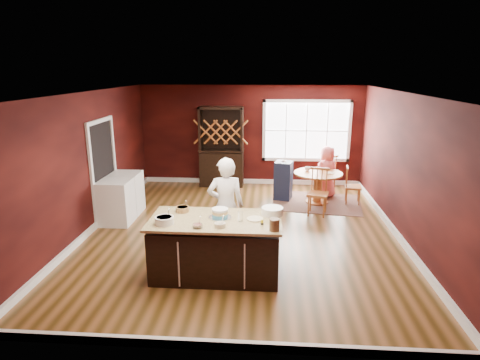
# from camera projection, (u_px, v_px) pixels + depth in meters

# --- Properties ---
(room_shell) EXTENTS (7.00, 7.00, 7.00)m
(room_shell) POSITION_uv_depth(u_px,v_px,m) (243.00, 165.00, 7.59)
(room_shell) COLOR brown
(room_shell) RESTS_ON ground
(window) EXTENTS (2.36, 0.10, 1.66)m
(window) POSITION_uv_depth(u_px,v_px,m) (306.00, 131.00, 10.78)
(window) COLOR white
(window) RESTS_ON room_shell
(doorway) EXTENTS (0.08, 1.26, 2.13)m
(doorway) POSITION_uv_depth(u_px,v_px,m) (104.00, 171.00, 8.45)
(doorway) COLOR white
(doorway) RESTS_ON room_shell
(kitchen_island) EXTENTS (2.00, 1.05, 0.92)m
(kitchen_island) POSITION_uv_depth(u_px,v_px,m) (216.00, 248.00, 6.21)
(kitchen_island) COLOR black
(kitchen_island) RESTS_ON ground
(dining_table) EXTENTS (1.14, 1.14, 0.75)m
(dining_table) POSITION_uv_depth(u_px,v_px,m) (318.00, 181.00, 9.51)
(dining_table) COLOR brown
(dining_table) RESTS_ON ground
(baker) EXTENTS (0.67, 0.49, 1.71)m
(baker) POSITION_uv_depth(u_px,v_px,m) (226.00, 206.00, 6.83)
(baker) COLOR white
(baker) RESTS_ON ground
(layer_cake) EXTENTS (0.35, 0.35, 0.14)m
(layer_cake) POSITION_uv_depth(u_px,v_px,m) (220.00, 213.00, 6.12)
(layer_cake) COLOR white
(layer_cake) RESTS_ON kitchen_island
(bowl_blue) EXTENTS (0.28, 0.28, 0.11)m
(bowl_blue) POSITION_uv_depth(u_px,v_px,m) (164.00, 220.00, 5.88)
(bowl_blue) COLOR white
(bowl_blue) RESTS_ON kitchen_island
(bowl_yellow) EXTENTS (0.22, 0.22, 0.08)m
(bowl_yellow) POSITION_uv_depth(u_px,v_px,m) (183.00, 209.00, 6.38)
(bowl_yellow) COLOR olive
(bowl_yellow) RESTS_ON kitchen_island
(bowl_pink) EXTENTS (0.15, 0.15, 0.06)m
(bowl_pink) POSITION_uv_depth(u_px,v_px,m) (197.00, 226.00, 5.74)
(bowl_pink) COLOR silver
(bowl_pink) RESTS_ON kitchen_island
(bowl_olive) EXTENTS (0.16, 0.16, 0.06)m
(bowl_olive) POSITION_uv_depth(u_px,v_px,m) (220.00, 225.00, 5.77)
(bowl_olive) COLOR beige
(bowl_olive) RESTS_ON kitchen_island
(drinking_glass) EXTENTS (0.08, 0.08, 0.15)m
(drinking_glass) POSITION_uv_depth(u_px,v_px,m) (240.00, 216.00, 5.97)
(drinking_glass) COLOR white
(drinking_glass) RESTS_ON kitchen_island
(dinner_plate) EXTENTS (0.25, 0.25, 0.02)m
(dinner_plate) POSITION_uv_depth(u_px,v_px,m) (255.00, 219.00, 6.06)
(dinner_plate) COLOR #F0ECCC
(dinner_plate) RESTS_ON kitchen_island
(white_tub) EXTENTS (0.34, 0.34, 0.12)m
(white_tub) POSITION_uv_depth(u_px,v_px,m) (272.00, 211.00, 6.25)
(white_tub) COLOR silver
(white_tub) RESTS_ON kitchen_island
(stoneware_crock) EXTENTS (0.15, 0.15, 0.17)m
(stoneware_crock) POSITION_uv_depth(u_px,v_px,m) (274.00, 225.00, 5.63)
(stoneware_crock) COLOR #502F1B
(stoneware_crock) RESTS_ON kitchen_island
(toy_figurine) EXTENTS (0.05, 0.05, 0.08)m
(toy_figurine) POSITION_uv_depth(u_px,v_px,m) (262.00, 222.00, 5.85)
(toy_figurine) COLOR yellow
(toy_figurine) RESTS_ON kitchen_island
(rug) EXTENTS (2.27, 1.87, 0.01)m
(rug) POSITION_uv_depth(u_px,v_px,m) (317.00, 202.00, 9.65)
(rug) COLOR brown
(rug) RESTS_ON ground
(chair_east) EXTENTS (0.41, 0.43, 0.91)m
(chair_east) POSITION_uv_depth(u_px,v_px,m) (353.00, 185.00, 9.49)
(chair_east) COLOR brown
(chair_east) RESTS_ON ground
(chair_south) EXTENTS (0.52, 0.51, 1.04)m
(chair_south) POSITION_uv_depth(u_px,v_px,m) (318.00, 192.00, 8.74)
(chair_south) COLOR olive
(chair_south) RESTS_ON ground
(chair_north) EXTENTS (0.58, 0.57, 1.04)m
(chair_north) POSITION_uv_depth(u_px,v_px,m) (326.00, 174.00, 10.26)
(chair_north) COLOR brown
(chair_north) RESTS_ON ground
(seated_woman) EXTENTS (0.75, 0.67, 1.29)m
(seated_woman) POSITION_uv_depth(u_px,v_px,m) (327.00, 172.00, 9.94)
(seated_woman) COLOR #E36367
(seated_woman) RESTS_ON ground
(high_chair) EXTENTS (0.49, 0.49, 0.99)m
(high_chair) POSITION_uv_depth(u_px,v_px,m) (283.00, 180.00, 9.80)
(high_chair) COLOR #181F2E
(high_chair) RESTS_ON ground
(toddler) EXTENTS (0.18, 0.14, 0.26)m
(toddler) POSITION_uv_depth(u_px,v_px,m) (286.00, 166.00, 9.83)
(toddler) COLOR #8CA5BF
(toddler) RESTS_ON high_chair
(table_plate) EXTENTS (0.20, 0.20, 0.01)m
(table_plate) POSITION_uv_depth(u_px,v_px,m) (330.00, 173.00, 9.39)
(table_plate) COLOR beige
(table_plate) RESTS_ON dining_table
(table_cup) EXTENTS (0.15, 0.15, 0.10)m
(table_cup) POSITION_uv_depth(u_px,v_px,m) (308.00, 169.00, 9.60)
(table_cup) COLOR white
(table_cup) RESTS_ON dining_table
(hutch) EXTENTS (1.17, 0.49, 2.15)m
(hutch) POSITION_uv_depth(u_px,v_px,m) (222.00, 147.00, 10.81)
(hutch) COLOR black
(hutch) RESTS_ON ground
(washer) EXTENTS (0.63, 0.61, 0.92)m
(washer) POSITION_uv_depth(u_px,v_px,m) (116.00, 202.00, 8.28)
(washer) COLOR white
(washer) RESTS_ON ground
(dryer) EXTENTS (0.63, 0.61, 0.91)m
(dryer) POSITION_uv_depth(u_px,v_px,m) (127.00, 193.00, 8.89)
(dryer) COLOR white
(dryer) RESTS_ON ground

